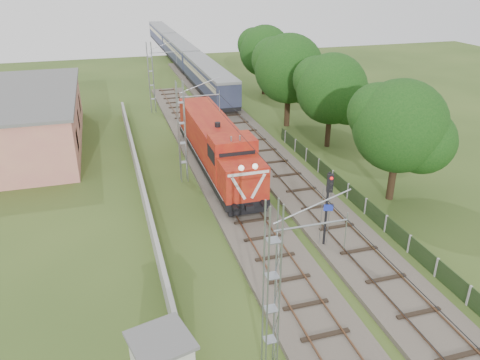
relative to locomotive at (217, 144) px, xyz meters
name	(u,v)px	position (x,y,z in m)	size (l,w,h in m)	color
ground	(271,256)	(0.00, -13.27, -2.31)	(140.00, 140.00, 0.00)	#30471A
track_main	(238,201)	(0.00, -6.27, -2.13)	(4.20, 70.00, 0.45)	#6B6054
track_side	(250,137)	(5.00, 6.73, -2.13)	(4.20, 80.00, 0.45)	#6B6054
catenary	(183,132)	(-2.95, -1.27, 1.73)	(3.31, 70.00, 8.00)	gray
boundary_wall	(139,177)	(-6.50, -1.27, -1.56)	(0.25, 40.00, 1.50)	#9E9E99
station_building	(33,119)	(-15.00, 10.73, 0.32)	(8.40, 20.40, 5.22)	tan
fence	(366,206)	(8.00, -10.27, -1.71)	(0.12, 32.00, 1.20)	black
locomotive	(217,144)	(0.00, 0.00, 0.00)	(3.12, 17.83, 4.53)	black
coach_rake	(180,50)	(5.00, 46.58, 0.11)	(2.90, 64.69, 3.35)	black
signal_post	(328,198)	(3.35, -13.46, 1.14)	(0.54, 0.43, 5.04)	black
tree_a	(401,127)	(11.03, -8.69, 3.21)	(6.83, 6.50, 8.85)	#372516
tree_b	(332,90)	(11.52, 2.65, 3.13)	(6.74, 6.41, 8.73)	#372516
tree_c	(290,69)	(10.17, 9.60, 3.68)	(7.42, 7.06, 9.62)	#372516
tree_d	(265,52)	(12.32, 23.21, 3.24)	(6.87, 6.54, 8.90)	#372516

